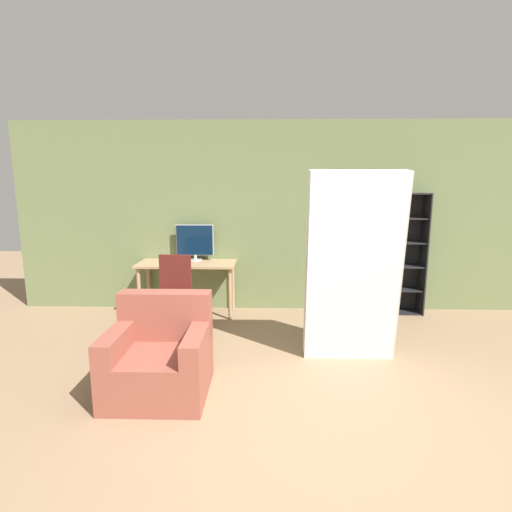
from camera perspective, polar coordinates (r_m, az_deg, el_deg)
name	(u,v)px	position (r m, az deg, el deg)	size (l,w,h in m)	color
ground_plane	(319,444)	(3.19, 8.95, -24.98)	(16.00, 16.00, 0.00)	#937556
wall_back	(293,218)	(5.78, 5.30, 5.50)	(8.00, 0.06, 2.70)	#6B7A4C
desk	(187,270)	(5.67, -9.82, -1.96)	(1.36, 0.58, 0.74)	tan
monitor	(195,241)	(5.75, -8.73, 2.06)	(0.54, 0.19, 0.52)	#B7B7BC
office_chair	(173,302)	(5.01, -11.78, -6.50)	(0.52, 0.52, 0.97)	#4C4C51
bookshelf	(395,256)	(5.97, 19.20, -0.06)	(0.65, 0.30, 1.70)	black
mattress_near	(354,269)	(4.17, 13.80, -1.76)	(0.95, 0.40, 1.97)	silver
armchair	(160,357)	(3.75, -13.51, -13.81)	(0.85, 0.80, 0.85)	#934C3D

